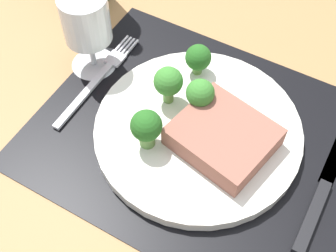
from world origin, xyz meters
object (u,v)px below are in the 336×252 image
steak (223,137)px  plate (198,131)px  fork (98,78)px  wine_glass (86,23)px  knife (324,187)px

steak → plate: bearing=168.7°
fork → wine_glass: (-2.34, 2.28, 7.44)cm
steak → wine_glass: 23.59cm
wine_glass → knife: bearing=-5.1°
wine_glass → steak: bearing=-11.1°
fork → knife: size_ratio=0.83×
knife → wine_glass: (-35.82, 3.17, 7.38)cm
steak → wine_glass: wine_glass is taller
steak → knife: size_ratio=0.50×
steak → wine_glass: bearing=168.9°
knife → wine_glass: size_ratio=1.88×
plate → knife: size_ratio=1.16×
knife → wine_glass: bearing=176.6°
fork → wine_glass: wine_glass is taller
plate → fork: plate is taller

